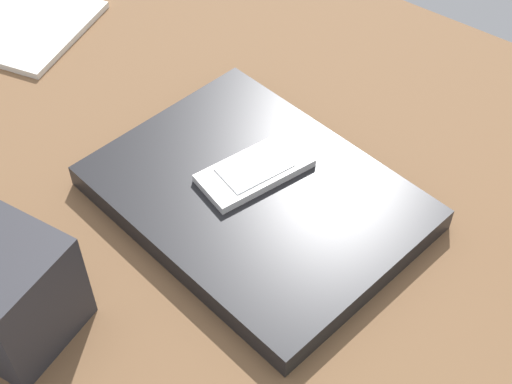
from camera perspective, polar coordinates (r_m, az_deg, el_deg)
The scene contains 4 objects.
desk_surface at distance 72.78cm, azimuth 1.82°, elevation -2.46°, with size 120.00×80.00×3.00cm, color brown.
laptop_closed at distance 71.35cm, azimuth 0.00°, elevation -0.41°, with size 30.16×22.75×2.48cm, color black.
cell_phone_on_laptop at distance 71.47cm, azimuth -0.10°, elevation 1.71°, with size 8.40×12.18×0.99cm.
notepad at distance 99.02cm, azimuth -17.74°, elevation 12.35°, with size 15.39×16.25×0.80cm, color white.
Camera 1 is at (26.38, -38.36, 57.44)cm, focal length 51.19 mm.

